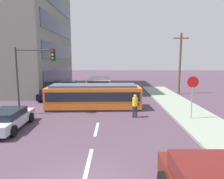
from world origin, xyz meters
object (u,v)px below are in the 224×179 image
at_px(traffic_light_mast, 32,68).
at_px(stop_sign, 193,89).
at_px(streetcar_tram, 94,96).
at_px(parked_sedan_mid, 8,119).
at_px(parked_sedan_furthest, 70,85).
at_px(parked_sedan_far, 51,93).
at_px(city_bus, 99,85).
at_px(pedestrian_crossing, 135,105).
at_px(utility_pole_mid, 180,62).

bearing_deg(traffic_light_mast, stop_sign, -7.26).
bearing_deg(streetcar_tram, parked_sedan_mid, -131.50).
bearing_deg(parked_sedan_furthest, parked_sedan_far, -94.34).
height_order(stop_sign, traffic_light_mast, traffic_light_mast).
xyz_separation_m(city_bus, traffic_light_mast, (-4.30, -8.76, 2.42)).
xyz_separation_m(pedestrian_crossing, traffic_light_mast, (-7.48, 0.75, 2.57)).
xyz_separation_m(parked_sedan_far, traffic_light_mast, (0.52, -5.96, 2.89)).
relative_size(city_bus, parked_sedan_mid, 1.21).
distance_m(pedestrian_crossing, parked_sedan_far, 10.44).
bearing_deg(parked_sedan_furthest, streetcar_tram, -68.19).
bearing_deg(parked_sedan_far, parked_sedan_mid, -89.10).
distance_m(streetcar_tram, city_bus, 6.77).
bearing_deg(parked_sedan_furthest, utility_pole_mid, -13.35).
distance_m(city_bus, stop_sign, 12.38).
bearing_deg(traffic_light_mast, parked_sedan_mid, -96.52).
xyz_separation_m(streetcar_tram, pedestrian_crossing, (3.20, -2.74, -0.12)).
height_order(pedestrian_crossing, parked_sedan_furthest, pedestrian_crossing).
distance_m(parked_sedan_mid, parked_sedan_furthest, 15.99).
height_order(pedestrian_crossing, parked_sedan_far, pedestrian_crossing).
distance_m(pedestrian_crossing, utility_pole_mid, 12.30).
distance_m(parked_sedan_mid, traffic_light_mast, 4.38).
xyz_separation_m(parked_sedan_mid, parked_sedan_far, (-0.15, 9.22, -0.00)).
xyz_separation_m(streetcar_tram, parked_sedan_furthest, (-4.29, 10.72, -0.44)).
height_order(parked_sedan_mid, utility_pole_mid, utility_pole_mid).
relative_size(parked_sedan_furthest, traffic_light_mast, 0.88).
distance_m(streetcar_tram, parked_sedan_furthest, 11.55).
height_order(city_bus, utility_pole_mid, utility_pole_mid).
bearing_deg(parked_sedan_far, city_bus, 30.22).
xyz_separation_m(pedestrian_crossing, parked_sedan_mid, (-7.86, -2.52, -0.32)).
xyz_separation_m(pedestrian_crossing, parked_sedan_far, (-8.00, 6.70, -0.32)).
bearing_deg(traffic_light_mast, city_bus, 63.88).
height_order(pedestrian_crossing, stop_sign, stop_sign).
bearing_deg(traffic_light_mast, parked_sedan_furthest, 90.03).
bearing_deg(utility_pole_mid, parked_sedan_furthest, 166.65).
bearing_deg(parked_sedan_mid, streetcar_tram, 48.50).
relative_size(parked_sedan_furthest, utility_pole_mid, 0.62).
bearing_deg(streetcar_tram, utility_pole_mid, 38.08).
relative_size(streetcar_tram, utility_pole_mid, 1.10).
xyz_separation_m(city_bus, pedestrian_crossing, (3.19, -9.51, -0.15)).
relative_size(pedestrian_crossing, parked_sedan_furthest, 0.38).
bearing_deg(pedestrian_crossing, stop_sign, -10.29).
bearing_deg(utility_pole_mid, streetcar_tram, -141.92).
relative_size(pedestrian_crossing, traffic_light_mast, 0.33).
bearing_deg(stop_sign, city_bus, 124.27).
bearing_deg(utility_pole_mid, parked_sedan_far, -166.31).
distance_m(streetcar_tram, parked_sedan_far, 6.24).
distance_m(streetcar_tram, pedestrian_crossing, 4.22).
bearing_deg(pedestrian_crossing, parked_sedan_mid, -162.21).
relative_size(city_bus, parked_sedan_far, 1.30).
bearing_deg(pedestrian_crossing, traffic_light_mast, 174.29).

